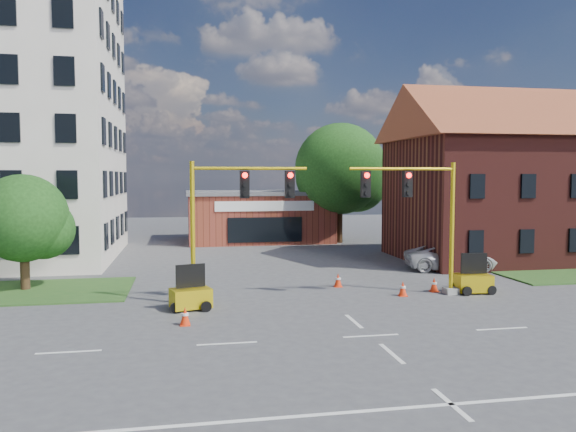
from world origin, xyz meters
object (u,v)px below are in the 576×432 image
Objects in this scene: signal_mast_west at (231,214)px; trailer_east at (473,281)px; trailer_west at (191,296)px; pickup_white at (451,257)px; signal_mast_east at (419,212)px.

trailer_east is at bearing 0.18° from signal_mast_west.
pickup_white is at bearing 9.33° from trailer_west.
trailer_west is 17.07m from pickup_white.
signal_mast_west reaches higher than trailer_west.
signal_mast_east is (8.71, 0.00, 0.00)m from signal_mast_west.
signal_mast_west is 3.39× the size of trailer_west.
trailer_west is (-1.77, -0.88, -3.35)m from signal_mast_west.
signal_mast_east is at bearing 0.00° from signal_mast_west.
trailer_west reaches higher than pickup_white.
pickup_white is (15.40, 7.35, 0.19)m from trailer_west.
signal_mast_west reaches higher than pickup_white.
pickup_white is (2.10, 6.43, 0.18)m from trailer_east.
signal_mast_west is 1.00× the size of signal_mast_east.
trailer_east is at bearing 0.72° from signal_mast_east.
signal_mast_east is 4.38m from trailer_east.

